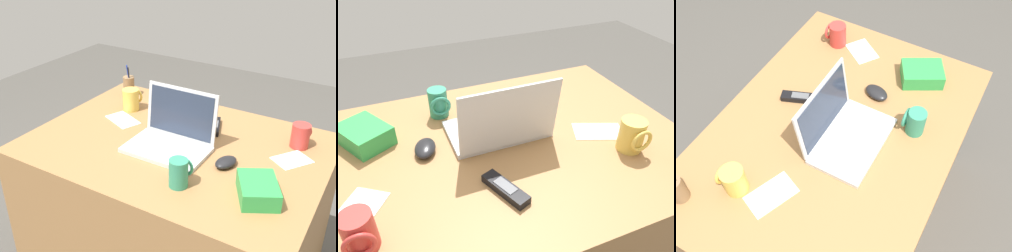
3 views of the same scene
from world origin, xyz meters
TOP-DOWN VIEW (x-y plane):
  - ground_plane at (0.00, 0.00)m, footprint 6.00×6.00m
  - desk at (0.00, 0.00)m, footprint 1.26×0.91m
  - laptop at (-0.00, -0.04)m, footprint 0.34×0.25m
  - computer_mouse at (0.26, -0.06)m, footprint 0.09×0.12m
  - coffee_mug_white at (-0.37, 0.18)m, footprint 0.08×0.09m
  - coffee_mug_tall at (0.16, -0.27)m, footprint 0.08×0.08m
  - coffee_mug_spare at (0.47, 0.25)m, footprint 0.08×0.09m
  - cordless_phone at (0.09, 0.21)m, footprint 0.10×0.16m
  - pen_holder at (-0.49, 0.33)m, footprint 0.06×0.06m
  - snack_bag at (0.44, -0.19)m, footprint 0.20×0.22m
  - paper_note_near_laptop at (0.47, 0.12)m, footprint 0.17×0.18m
  - paper_note_left at (-0.34, 0.06)m, footprint 0.20×0.16m

SIDE VIEW (x-z plane):
  - ground_plane at x=0.00m, z-range 0.00..0.00m
  - desk at x=0.00m, z-range 0.00..0.73m
  - paper_note_near_laptop at x=0.47m, z-range 0.73..0.73m
  - paper_note_left at x=-0.34m, z-range 0.73..0.73m
  - cordless_phone at x=0.09m, z-range 0.73..0.75m
  - computer_mouse at x=0.26m, z-range 0.73..0.76m
  - snack_bag at x=0.44m, z-range 0.73..0.79m
  - laptop at x=0.00m, z-range 0.66..0.90m
  - coffee_mug_spare at x=0.47m, z-range 0.73..0.83m
  - pen_holder at x=-0.49m, z-range 0.69..0.87m
  - coffee_mug_white at x=-0.37m, z-range 0.73..0.84m
  - coffee_mug_tall at x=0.16m, z-range 0.73..0.84m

